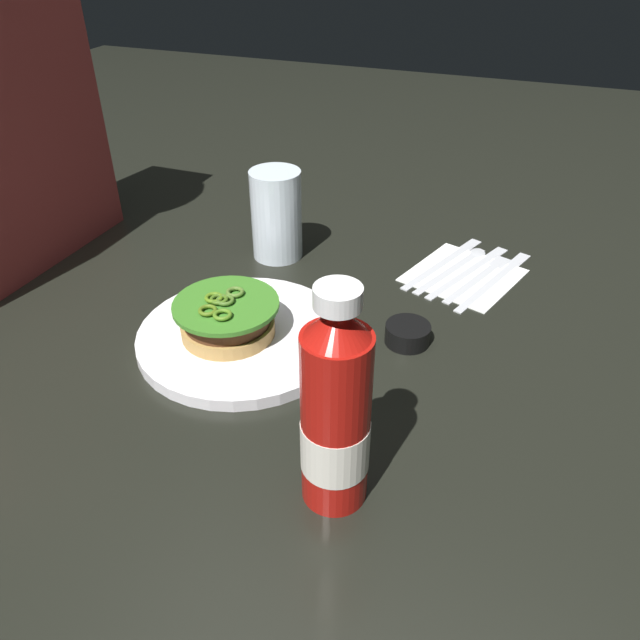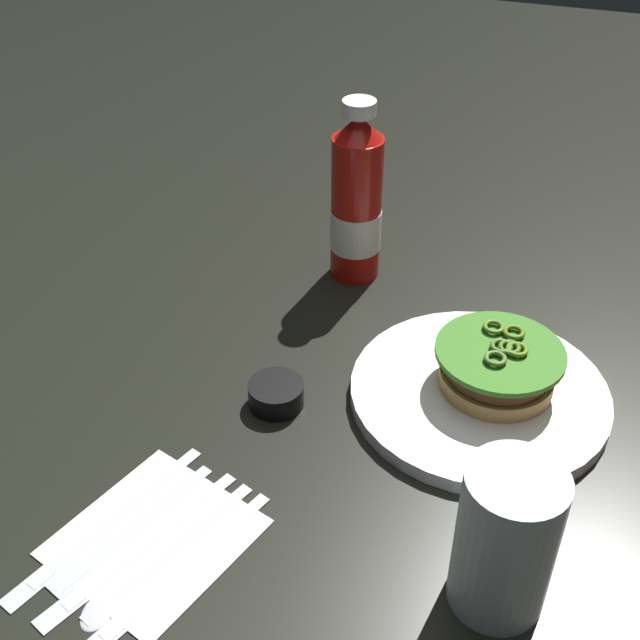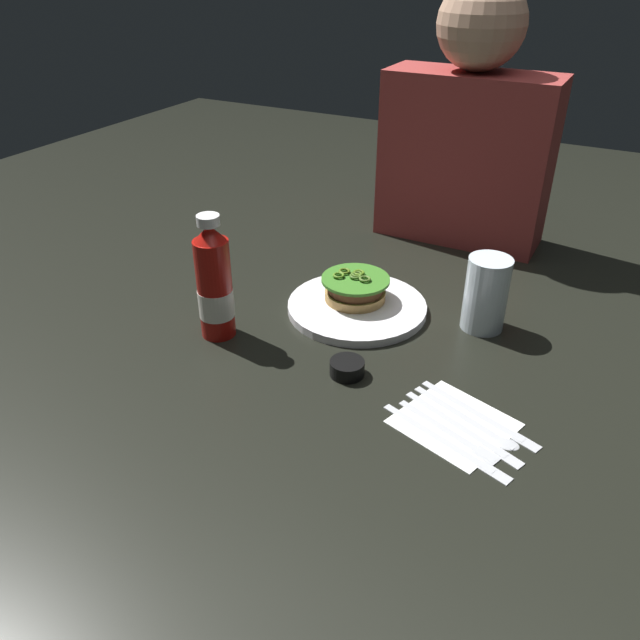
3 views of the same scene
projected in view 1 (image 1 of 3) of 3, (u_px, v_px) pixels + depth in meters
ground_plane at (328, 335)px, 0.80m from camera, size 3.00×3.00×0.00m
dinner_plate at (243, 336)px, 0.79m from camera, size 0.27×0.27×0.02m
burger_sandwich at (227, 318)px, 0.76m from camera, size 0.13×0.13×0.05m
ketchup_bottle at (336, 416)px, 0.53m from camera, size 0.06×0.06×0.23m
water_glass at (276, 215)px, 0.94m from camera, size 0.08×0.08×0.14m
condiment_cup at (408, 334)px, 0.78m from camera, size 0.06×0.06×0.03m
napkin at (463, 275)px, 0.93m from camera, size 0.19×0.18×0.00m
table_knife at (499, 275)px, 0.92m from camera, size 0.21×0.08×0.00m
fork_utensil at (483, 273)px, 0.92m from camera, size 0.17×0.08×0.00m
butter_knife at (473, 267)px, 0.94m from camera, size 0.20×0.09×0.00m
spoon_utensil at (461, 262)px, 0.95m from camera, size 0.18×0.08×0.00m
steak_knife at (448, 258)px, 0.96m from camera, size 0.20×0.09×0.00m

